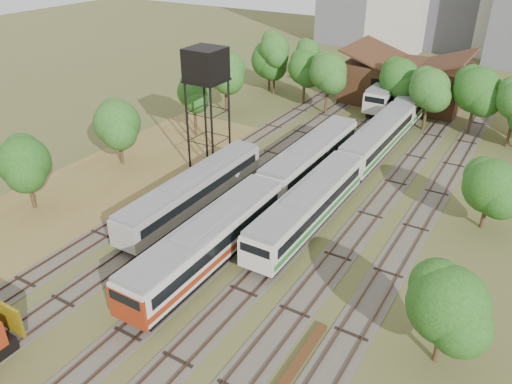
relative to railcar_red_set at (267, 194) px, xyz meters
The scene contains 13 objects.
ground 20.78m from the railcar_red_set, 84.45° to the right, with size 240.00×240.00×0.00m, color #475123.
dry_grass_patch 20.46m from the railcar_red_set, 141.79° to the right, with size 14.00×60.00×0.04m, color brown.
tracks 4.99m from the railcar_red_set, 73.16° to the left, with size 24.60×80.00×0.19m.
railcar_red_set is the anchor object (origin of this frame).
railcar_green_set 17.80m from the railcar_red_set, 77.01° to the left, with size 2.92×52.08×3.61m.
railcar_rear 35.34m from the railcar_red_set, 90.00° to the left, with size 3.13×16.08×3.87m.
old_grey_coach 6.54m from the railcar_red_set, 156.69° to the right, with size 2.69×18.00×3.32m.
water_tower 14.36m from the railcar_red_set, 151.33° to the left, with size 3.57×3.57×12.32m.
rail_pile_far 17.97m from the railcar_red_set, 55.20° to the right, with size 0.53×8.52×0.28m, color #533017.
maintenance_shed 37.41m from the railcar_red_set, 88.47° to the left, with size 16.45×11.55×7.58m.
tree_band_left 19.20m from the railcar_red_set, 160.70° to the left, with size 7.67×75.92×8.43m.
tree_band_far 30.12m from the railcar_red_set, 74.10° to the left, with size 48.92×10.69×8.88m.
tree_band_right 19.35m from the railcar_red_set, 26.77° to the left, with size 5.63×41.13×6.49m.
Camera 1 is at (16.91, -12.51, 22.80)m, focal length 35.00 mm.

